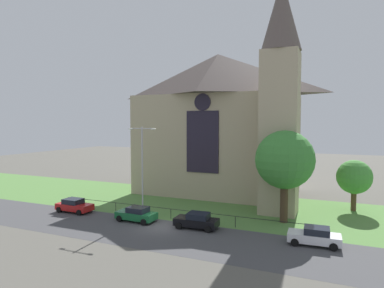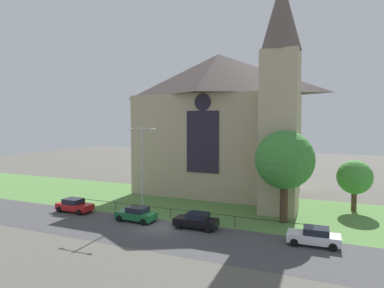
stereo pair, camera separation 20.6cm
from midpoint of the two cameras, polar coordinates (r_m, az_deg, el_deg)
name	(u,v)px [view 2 (the right image)]	position (r m, az deg, el deg)	size (l,w,h in m)	color
ground	(199,204)	(42.46, 1.29, -10.18)	(160.00, 160.00, 0.00)	#56544C
road_asphalt	(150,232)	(32.10, -7.09, -14.79)	(120.00, 8.00, 0.01)	#424244
grass_verge	(192,207)	(40.67, 0.21, -10.80)	(120.00, 20.00, 0.01)	#517F3D
church_building	(222,122)	(47.61, 5.24, 3.77)	(23.20, 16.20, 26.00)	tan
iron_railing	(171,210)	(35.66, -3.52, -11.28)	(28.04, 0.07, 1.13)	black
tree_right_near	(285,160)	(34.86, 15.76, -2.68)	(5.94, 5.94, 9.40)	#423021
tree_right_far	(355,177)	(42.62, 26.26, -5.16)	(3.90, 3.90, 5.89)	#4C3823
streetlamp_near	(142,161)	(36.27, -8.40, -2.86)	(3.37, 0.26, 9.74)	#B2B2B7
parked_car_red	(74,205)	(40.76, -19.40, -9.90)	(4.22, 2.06, 1.51)	#B21919
parked_car_green	(136,214)	(35.47, -9.36, -11.77)	(4.25, 2.12, 1.51)	#196033
parked_car_black	(196,221)	(32.78, 0.94, -13.01)	(4.26, 2.14, 1.51)	black
parked_car_white	(314,236)	(30.31, 20.41, -14.63)	(4.27, 2.16, 1.51)	silver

